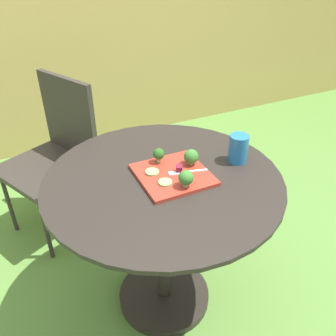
{
  "coord_description": "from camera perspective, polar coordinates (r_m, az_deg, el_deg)",
  "views": [
    {
      "loc": [
        -0.47,
        -1.03,
        1.5
      ],
      "look_at": [
        0.02,
        -0.0,
        0.77
      ],
      "focal_mm": 37.68,
      "sensor_mm": 36.0,
      "label": 1
    }
  ],
  "objects": [
    {
      "name": "patio_table",
      "position": [
        1.52,
        -0.74,
        -9.29
      ],
      "size": [
        0.93,
        0.93,
        0.73
      ],
      "color": "#28231E",
      "rests_on": "ground_plane"
    },
    {
      "name": "drinking_glass",
      "position": [
        1.47,
        11.27,
        2.89
      ],
      "size": [
        0.08,
        0.08,
        0.12
      ],
      "color": "#236BA8",
      "rests_on": "patio_table"
    },
    {
      "name": "ground_plane",
      "position": [
        1.88,
        -0.63,
        -20.11
      ],
      "size": [
        12.0,
        12.0,
        0.0
      ],
      "primitive_type": "plane",
      "color": "#568438"
    },
    {
      "name": "broccoli_floret_2",
      "position": [
        1.27,
        2.91,
        -1.62
      ],
      "size": [
        0.06,
        0.06,
        0.07
      ],
      "color": "#99B770",
      "rests_on": "salad_plate"
    },
    {
      "name": "cucumber_slice_1",
      "position": [
        1.31,
        -0.45,
        -2.34
      ],
      "size": [
        0.05,
        0.05,
        0.01
      ],
      "primitive_type": "cylinder",
      "color": "#8EB766",
      "rests_on": "salad_plate"
    },
    {
      "name": "fork",
      "position": [
        1.37,
        2.63,
        -0.68
      ],
      "size": [
        0.15,
        0.06,
        0.0
      ],
      "color": "silver",
      "rests_on": "salad_plate"
    },
    {
      "name": "beet_chunk_0",
      "position": [
        1.36,
        1.81,
        -0.15
      ],
      "size": [
        0.03,
        0.03,
        0.03
      ],
      "primitive_type": "cube",
      "rotation": [
        0.0,
        0.0,
        1.16
      ],
      "color": "maroon",
      "rests_on": "salad_plate"
    },
    {
      "name": "broccoli_floret_1",
      "position": [
        1.41,
        -1.52,
        2.25
      ],
      "size": [
        0.05,
        0.05,
        0.06
      ],
      "color": "#99B770",
      "rests_on": "salad_plate"
    },
    {
      "name": "bamboo_fence",
      "position": [
        2.98,
        -16.07,
        15.87
      ],
      "size": [
        8.0,
        0.08,
        1.37
      ],
      "primitive_type": "cube",
      "color": "tan",
      "rests_on": "ground_plane"
    },
    {
      "name": "cucumber_slice_0",
      "position": [
        1.37,
        -2.58,
        -0.64
      ],
      "size": [
        0.05,
        0.05,
        0.01
      ],
      "primitive_type": "cylinder",
      "color": "#8EB766",
      "rests_on": "salad_plate"
    },
    {
      "name": "broccoli_floret_0",
      "position": [
        1.4,
        3.76,
        1.84
      ],
      "size": [
        0.06,
        0.06,
        0.07
      ],
      "color": "#99B770",
      "rests_on": "salad_plate"
    },
    {
      "name": "patio_chair",
      "position": [
        2.07,
        -17.53,
        3.27
      ],
      "size": [
        0.59,
        0.59,
        0.9
      ],
      "color": "#332D28",
      "rests_on": "ground_plane"
    },
    {
      "name": "salad_plate",
      "position": [
        1.37,
        0.81,
        -1.07
      ],
      "size": [
        0.27,
        0.27,
        0.01
      ],
      "primitive_type": "cube",
      "color": "#AD3323",
      "rests_on": "patio_table"
    }
  ]
}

